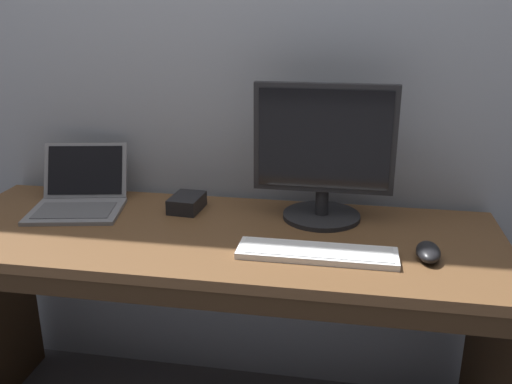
{
  "coord_description": "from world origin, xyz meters",
  "views": [
    {
      "loc": [
        0.4,
        -1.57,
        1.48
      ],
      "look_at": [
        0.13,
        0.0,
        0.93
      ],
      "focal_mm": 38.73,
      "sensor_mm": 36.0,
      "label": 1
    }
  ],
  "objects_px": {
    "wired_keyboard": "(317,253)",
    "external_drive_box": "(187,203)",
    "external_monitor": "(324,153)",
    "laptop_space_gray": "(79,196)",
    "computer_mouse": "(428,252)"
  },
  "relations": [
    {
      "from": "laptop_space_gray",
      "to": "external_drive_box",
      "type": "bearing_deg",
      "value": 6.21
    },
    {
      "from": "external_monitor",
      "to": "wired_keyboard",
      "type": "distance_m",
      "value": 0.36
    },
    {
      "from": "external_drive_box",
      "to": "laptop_space_gray",
      "type": "bearing_deg",
      "value": -173.79
    },
    {
      "from": "external_drive_box",
      "to": "external_monitor",
      "type": "bearing_deg",
      "value": -1.19
    },
    {
      "from": "wired_keyboard",
      "to": "computer_mouse",
      "type": "xyz_separation_m",
      "value": [
        0.31,
        0.04,
        0.01
      ]
    },
    {
      "from": "computer_mouse",
      "to": "external_drive_box",
      "type": "height_order",
      "value": "external_drive_box"
    },
    {
      "from": "external_monitor",
      "to": "external_drive_box",
      "type": "height_order",
      "value": "external_monitor"
    },
    {
      "from": "laptop_space_gray",
      "to": "wired_keyboard",
      "type": "height_order",
      "value": "laptop_space_gray"
    },
    {
      "from": "laptop_space_gray",
      "to": "external_drive_box",
      "type": "xyz_separation_m",
      "value": [
        0.38,
        0.04,
        -0.02
      ]
    },
    {
      "from": "wired_keyboard",
      "to": "external_drive_box",
      "type": "bearing_deg",
      "value": 147.99
    },
    {
      "from": "external_monitor",
      "to": "laptop_space_gray",
      "type": "bearing_deg",
      "value": -177.87
    },
    {
      "from": "wired_keyboard",
      "to": "external_drive_box",
      "type": "height_order",
      "value": "external_drive_box"
    },
    {
      "from": "external_monitor",
      "to": "external_drive_box",
      "type": "relative_size",
      "value": 3.26
    },
    {
      "from": "computer_mouse",
      "to": "external_drive_box",
      "type": "relative_size",
      "value": 0.89
    },
    {
      "from": "wired_keyboard",
      "to": "external_drive_box",
      "type": "xyz_separation_m",
      "value": [
        -0.47,
        0.3,
        0.02
      ]
    }
  ]
}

